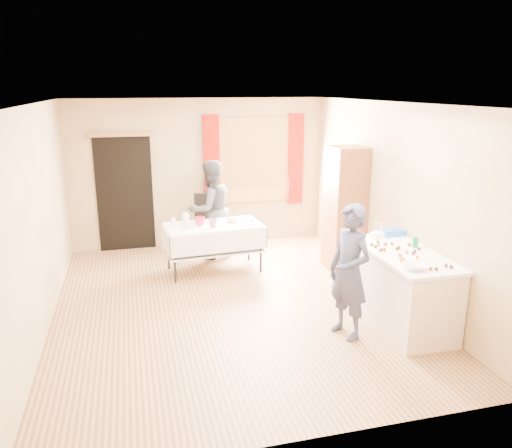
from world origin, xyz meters
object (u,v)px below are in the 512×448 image
object	(u,v)px
counter	(402,288)
cabinet	(345,209)
chair	(205,233)
girl	(350,272)
woman	(210,210)
party_table	(214,243)

from	to	relation	value
counter	cabinet	bearing A→B (deg)	87.05
cabinet	counter	size ratio (longest dim) A/B	1.22
chair	girl	distance (m)	3.74
woman	chair	bearing A→B (deg)	-105.45
cabinet	girl	xyz separation A→B (m)	(-0.86, -2.07, -0.18)
girl	woman	world-z (taller)	woman
counter	chair	distance (m)	3.89
counter	party_table	world-z (taller)	counter
counter	girl	distance (m)	0.83
counter	woman	xyz separation A→B (m)	(-1.83, 3.00, 0.37)
cabinet	woman	world-z (taller)	cabinet
cabinet	party_table	world-z (taller)	cabinet
woman	counter	bearing A→B (deg)	99.41
chair	party_table	bearing A→B (deg)	-73.10
party_table	chair	distance (m)	1.09
girl	woman	xyz separation A→B (m)	(-1.07, 3.13, 0.04)
party_table	girl	distance (m)	2.72
counter	woman	size ratio (longest dim) A/B	0.96
counter	party_table	bearing A→B (deg)	129.23
cabinet	woman	distance (m)	2.20
girl	cabinet	bearing A→B (deg)	137.54
counter	chair	size ratio (longest dim) A/B	1.61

